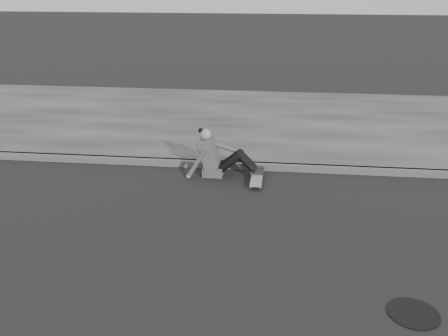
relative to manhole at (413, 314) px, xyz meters
name	(u,v)px	position (x,y,z in m)	size (l,w,h in m)	color
ground	(318,241)	(-0.93, 1.48, -0.01)	(80.00, 80.00, 0.00)	black
curb	(310,168)	(-0.93, 4.06, 0.05)	(24.00, 0.16, 0.12)	#4F4F4F
sidewalk	(305,123)	(-0.93, 7.08, 0.05)	(24.00, 6.00, 0.12)	#3D3D3D
manhole	(413,314)	(0.00, 0.00, 0.00)	(0.55, 0.55, 0.01)	black
skateboard	(257,178)	(-1.88, 3.43, 0.07)	(0.20, 0.78, 0.09)	#989793
seated_woman	(217,156)	(-2.62, 3.68, 0.35)	(1.38, 0.46, 0.88)	#49494B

